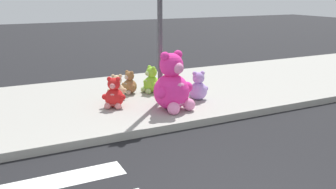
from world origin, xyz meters
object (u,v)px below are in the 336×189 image
plush_lime (151,82)px  plush_tan (117,89)px  plush_yellow (173,82)px  plush_pink_large (173,87)px  sign_pole (160,25)px  plush_brown (129,84)px  plush_red (114,95)px  plush_lavender (198,88)px

plush_lime → plush_tan: bearing=-167.7°
plush_yellow → plush_pink_large: bearing=-116.9°
sign_pole → plush_brown: bearing=110.3°
plush_brown → sign_pole: bearing=-69.7°
sign_pole → plush_pink_large: 1.34m
plush_yellow → plush_tan: size_ratio=1.20×
plush_pink_large → plush_red: 1.27m
sign_pole → plush_lime: bearing=80.1°
plush_red → plush_tan: plush_red is taller
plush_yellow → plush_red: bearing=-164.9°
plush_pink_large → plush_lavender: (0.85, 0.40, -0.22)m
sign_pole → plush_tan: sign_pole is taller
sign_pole → plush_lavender: size_ratio=4.82×
sign_pole → plush_red: 1.77m
plush_brown → plush_yellow: bearing=-26.1°
plush_red → plush_yellow: (1.61, 0.43, 0.01)m
plush_pink_large → plush_tan: (-0.79, 1.24, -0.26)m
plush_red → plush_lime: 1.42m
plush_brown → plush_pink_large: bearing=-76.7°
plush_brown → plush_lime: (0.52, -0.13, 0.04)m
plush_red → plush_brown: bearing=53.0°
sign_pole → plush_lavender: bearing=-11.9°
plush_brown → plush_red: bearing=-127.0°
plush_yellow → plush_lavender: 0.77m
plush_brown → plush_lavender: 1.70m
plush_red → plush_yellow: plush_yellow is taller
plush_pink_large → plush_lime: (0.15, 1.45, -0.23)m
plush_red → plush_lavender: (1.90, -0.28, 0.00)m
sign_pole → plush_red: sign_pole is taller
plush_red → plush_tan: 0.62m
plush_red → plush_yellow: bearing=15.1°
plush_tan → plush_pink_large: bearing=-57.5°
plush_pink_large → plush_brown: 1.64m
plush_lavender → plush_pink_large: bearing=-154.7°
plush_tan → plush_red: bearing=-114.5°
plush_brown → plush_yellow: size_ratio=0.81×
sign_pole → plush_yellow: sign_pole is taller
plush_pink_large → plush_red: size_ratio=1.86×
plush_brown → plush_tan: size_ratio=0.97×
sign_pole → plush_yellow: (0.57, 0.53, -1.42)m
plush_brown → plush_lime: plush_lime is taller
plush_brown → plush_red: 1.12m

